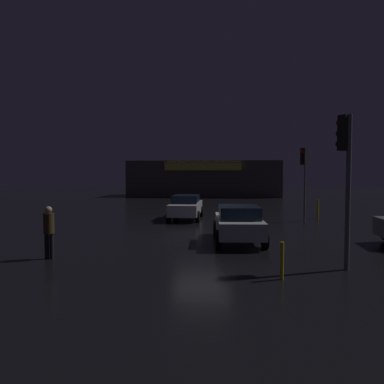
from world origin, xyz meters
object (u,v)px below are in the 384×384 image
Objects in this scene: car_far at (238,223)px; car_crossing at (186,206)px; store_building at (204,179)px; traffic_signal_opposite at (345,160)px; traffic_signal_main at (304,166)px; pedestrian at (49,228)px.

car_far is 7.86m from car_crossing.
car_far is at bearing -84.59° from store_building.
store_building is at bearing 99.56° from traffic_signal_opposite.
car_crossing is (-2.87, 7.32, -0.02)m from car_far.
pedestrian is (-10.40, -10.19, -2.24)m from traffic_signal_main.
store_building is at bearing 89.94° from car_crossing.
traffic_signal_opposite is (5.73, -34.01, 1.04)m from store_building.
traffic_signal_main is 0.95× the size of traffic_signal_opposite.
traffic_signal_main is 7.39m from car_crossing.
car_crossing is (-5.75, 11.26, -2.41)m from traffic_signal_opposite.
traffic_signal_opposite is 9.47m from pedestrian.
pedestrian is at bearing -95.92° from store_building.
car_far is (-2.88, 3.94, -2.39)m from traffic_signal_opposite.
traffic_signal_opposite reaches higher than store_building.
car_crossing is at bearing 117.05° from traffic_signal_opposite.
store_building is 4.08× the size of car_crossing.
traffic_signal_main reaches higher than pedestrian.
store_building is 33.69m from pedestrian.
traffic_signal_main is 8.28m from car_far.
pedestrian is (-6.32, -3.42, 0.22)m from car_far.
car_far is 0.92× the size of car_crossing.
traffic_signal_main is 0.96× the size of car_crossing.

